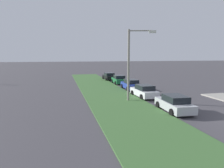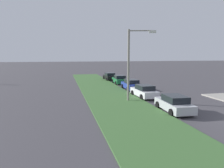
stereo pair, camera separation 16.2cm
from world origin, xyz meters
TOP-DOWN VIEW (x-y plane):
  - grass_median at (10.00, 8.24)m, footprint 60.00×6.00m
  - parked_car_silver at (4.02, 4.27)m, footprint 4.38×2.17m
  - parked_car_white at (10.45, 4.41)m, footprint 4.37×2.15m
  - parked_car_blue at (16.01, 4.14)m, footprint 4.31×2.05m
  - parked_car_green at (22.30, 4.13)m, footprint 4.36×2.14m
  - parked_car_black at (27.77, 4.63)m, footprint 4.35×2.11m
  - streetlight at (8.81, 6.54)m, footprint 1.04×2.82m

SIDE VIEW (x-z plane):
  - grass_median at x=10.00m, z-range 0.00..0.12m
  - parked_car_silver at x=4.02m, z-range -0.02..1.45m
  - parked_car_white at x=10.45m, z-range -0.02..1.45m
  - parked_car_blue at x=16.01m, z-range -0.02..1.45m
  - parked_car_green at x=22.30m, z-range -0.02..1.45m
  - parked_car_black at x=27.77m, z-range -0.02..1.45m
  - streetlight at x=8.81m, z-range 0.64..8.14m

